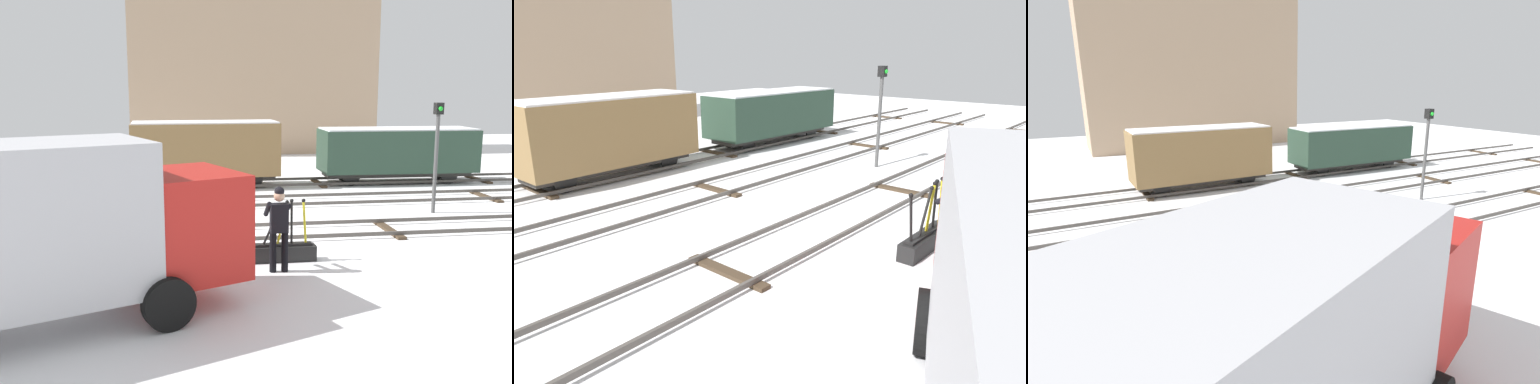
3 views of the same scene
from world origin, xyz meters
The scene contains 11 objects.
ground_plane centered at (0.00, 0.00, 0.00)m, with size 60.00×60.00×0.00m, color white.
track_main_line centered at (0.00, 0.00, 0.11)m, with size 44.00×1.94×0.18m.
track_siding_near centered at (0.00, 4.15, 0.11)m, with size 44.00×1.94×0.18m.
track_siding_far centered at (0.00, 7.85, 0.11)m, with size 44.00×1.94×0.18m.
switch_lever_frame centered at (-0.07, -2.29, 0.25)m, with size 1.82×0.36×1.45m.
rail_worker centered at (-0.17, -3.02, 1.08)m, with size 0.53×0.67×1.88m.
delivery_truck centered at (-4.52, -5.38, 1.73)m, with size 6.81×4.42×3.11m.
signal_post centered at (5.78, 2.04, 2.16)m, with size 0.24×0.32×3.48m.
apartment_building centered at (2.48, 20.88, 5.81)m, with size 14.83×5.20×11.61m.
freight_car_mid_siding centered at (6.83, 7.85, 1.32)m, with size 6.44×2.26×2.28m.
freight_car_near_switch centered at (-1.13, 7.85, 1.49)m, with size 5.79×2.03×2.62m.
Camera 3 is at (-6.13, -8.46, 4.37)m, focal length 27.97 mm.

